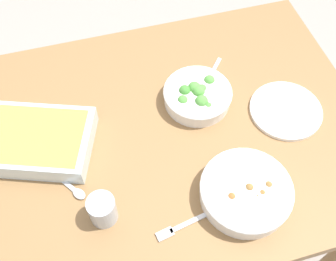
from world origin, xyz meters
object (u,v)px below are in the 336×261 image
spoon_by_stew (253,185)px  spoon_by_broccoli (207,82)px  baking_dish (38,140)px  spoon_spare (69,185)px  side_plate (286,110)px  stew_bowl (246,192)px  fork_on_table (183,225)px  broccoli_bowl (197,95)px  drink_cup (103,210)px

spoon_by_stew → spoon_by_broccoli: (-0.00, 0.38, 0.00)m
baking_dish → spoon_by_stew: 0.61m
spoon_spare → side_plate: bearing=6.0°
baking_dish → stew_bowl: bearing=-31.1°
spoon_by_broccoli → fork_on_table: bearing=-116.0°
baking_dish → broccoli_bowl: bearing=4.1°
baking_dish → fork_on_table: (0.33, -0.34, -0.03)m
baking_dish → spoon_by_broccoli: (0.54, 0.10, -0.03)m
stew_bowl → spoon_spare: bearing=160.4°
broccoli_bowl → side_plate: (0.25, -0.11, -0.02)m
stew_bowl → spoon_spare: (-0.45, 0.16, -0.03)m
spoon_spare → broccoli_bowl: bearing=23.2°
spoon_spare → fork_on_table: size_ratio=0.87×
spoon_by_broccoli → spoon_spare: (-0.48, -0.25, 0.00)m
spoon_spare → spoon_by_stew: bearing=-15.6°
baking_dish → spoon_spare: bearing=-67.7°
side_plate → fork_on_table: 0.49m
spoon_by_broccoli → fork_on_table: size_ratio=0.81×
baking_dish → spoon_by_stew: baking_dish is taller
stew_bowl → drink_cup: 0.37m
drink_cup → spoon_by_broccoli: (0.40, 0.36, -0.03)m
spoon_by_stew → broccoli_bowl: bearing=100.2°
baking_dish → fork_on_table: bearing=-46.0°
broccoli_bowl → spoon_by_stew: (0.06, -0.32, -0.03)m
stew_bowl → broccoli_bowl: broccoli_bowl is taller
baking_dish → fork_on_table: 0.47m
drink_cup → stew_bowl: bearing=-7.4°
side_plate → fork_on_table: size_ratio=1.24×
side_plate → baking_dish: bearing=174.1°
stew_bowl → side_plate: size_ratio=1.11×
stew_bowl → spoon_spare: 0.48m
broccoli_bowl → spoon_by_stew: size_ratio=1.37×
broccoli_bowl → side_plate: broccoli_bowl is taller
side_plate → spoon_spare: 0.68m
spoon_by_stew → fork_on_table: spoon_by_stew is taller
broccoli_bowl → fork_on_table: size_ratio=1.19×
side_plate → spoon_by_broccoli: side_plate is taller
drink_cup → spoon_by_stew: (0.40, -0.02, -0.03)m
spoon_by_broccoli → stew_bowl: bearing=-94.7°
broccoli_bowl → drink_cup: size_ratio=2.48×
side_plate → spoon_by_stew: (-0.19, -0.21, -0.00)m
side_plate → spoon_spare: size_ratio=1.43×
baking_dish → spoon_by_broccoli: baking_dish is taller
spoon_by_stew → side_plate: bearing=46.8°
broccoli_bowl → spoon_by_stew: broccoli_bowl is taller
baking_dish → drink_cup: drink_cup is taller
spoon_by_broccoli → spoon_spare: bearing=-152.9°
broccoli_bowl → spoon_spare: broccoli_bowl is taller
drink_cup → spoon_spare: drink_cup is taller
drink_cup → spoon_spare: size_ratio=0.55×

